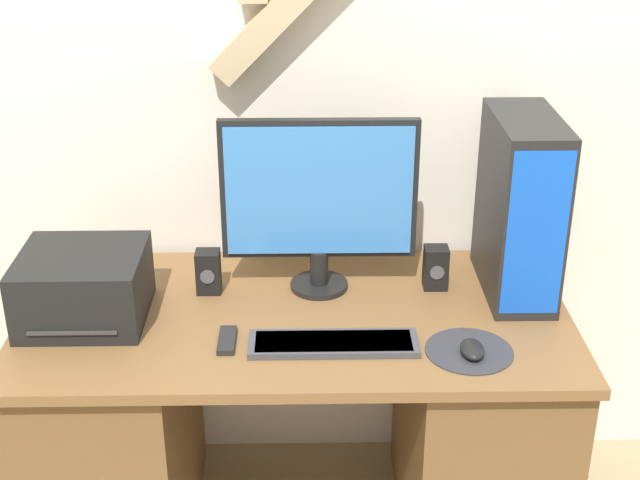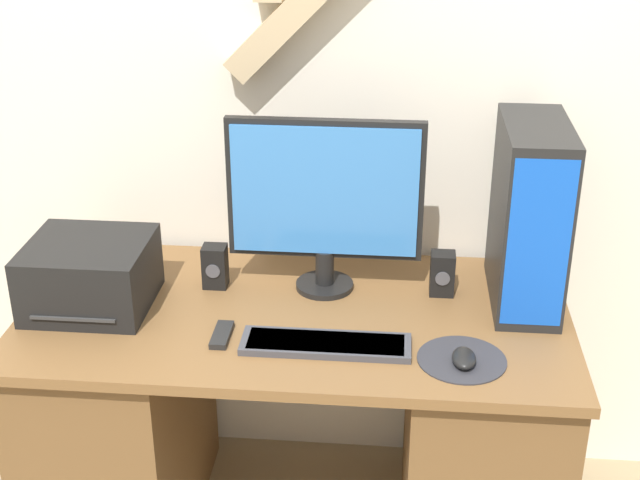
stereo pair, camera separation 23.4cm
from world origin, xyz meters
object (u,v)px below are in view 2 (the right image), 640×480
Objects in this scene: mouse at (464,358)px; speaker_right at (442,274)px; monitor at (325,197)px; keyboard at (326,344)px; speaker_left at (215,266)px; remote_control at (222,335)px; printer at (90,275)px; computer_tower at (529,216)px.

speaker_right is (-0.04, 0.37, 0.04)m from mouse.
monitor is 0.59m from mouse.
keyboard is at bearing -84.54° from monitor.
speaker_left reaches higher than remote_control.
speaker_right is at bearing -1.26° from monitor.
printer is (-1.01, 0.22, 0.07)m from mouse.
speaker_left is 0.30m from remote_control.
speaker_left reaches higher than mouse.
computer_tower is 1.56× the size of printer.
speaker_right is at bearing 177.49° from computer_tower.
speaker_right reaches higher than remote_control.
remote_control is at bearing -152.78° from speaker_right.
mouse is 0.76× the size of speaker_left.
remote_control is at bearing 175.13° from keyboard.
computer_tower is 4.04× the size of speaker_right.
speaker_left is at bearing 104.30° from remote_control.
computer_tower is 4.04× the size of speaker_left.
mouse is 0.46m from computer_tower.
monitor reaches higher than speaker_left.
computer_tower reaches higher than remote_control.
monitor is at bearing 14.32° from printer.
monitor is 0.47m from remote_control.
computer_tower is (0.55, -0.02, -0.03)m from monitor.
monitor is at bearing 178.74° from speaker_right.
mouse is at bearing -27.22° from speaker_left.
computer_tower is at bearing 0.28° from speaker_left.
keyboard reaches higher than remote_control.
mouse is 0.19× the size of computer_tower.
speaker_right is 0.65m from remote_control.
mouse is 0.76× the size of remote_control.
speaker_left reaches higher than keyboard.
computer_tower reaches higher than printer.
speaker_right is at bearing 46.59° from keyboard.
computer_tower reaches higher than speaker_right.
mouse is 0.78m from speaker_left.
printer is 0.35m from speaker_left.
computer_tower is (0.18, 0.36, 0.23)m from mouse.
mouse is (0.38, -0.38, -0.26)m from monitor.
speaker_left is (-0.34, 0.31, 0.05)m from keyboard.
computer_tower is 0.88m from remote_control.
speaker_left is 1.00× the size of speaker_right.
speaker_right reaches higher than mouse.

